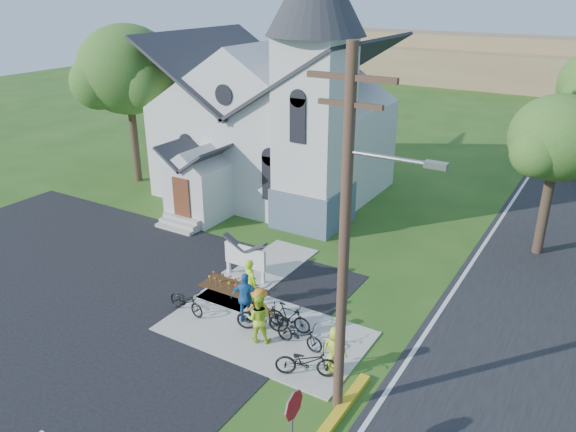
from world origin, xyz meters
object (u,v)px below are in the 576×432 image
Objects in this scene: cyclist_1 at (258,318)px; cyclist_4 at (335,350)px; bike_1 at (263,317)px; cyclist_2 at (246,298)px; cyclist_0 at (250,282)px; bike_0 at (186,301)px; bike_2 at (300,334)px; bike_3 at (289,317)px; utility_pole at (347,234)px; bike_4 at (306,361)px; cyclist_3 at (260,309)px; stop_sign at (293,416)px; church_sign at (245,257)px.

cyclist_1 is 2.88m from cyclist_4.
cyclist_2 is (-0.81, 0.19, 0.39)m from bike_1.
cyclist_4 is (4.42, -1.86, -0.15)m from cyclist_0.
bike_2 reaches higher than bike_0.
cyclist_1 is 1.25m from bike_3.
cyclist_4 is at bearing -119.57° from bike_3.
cyclist_1 is at bearing 125.89° from cyclist_2.
utility_pole is 8.63m from bike_0.
cyclist_0 is 4.56m from bike_4.
cyclist_0 is at bearing 69.14° from bike_3.
bike_0 is 2.34m from cyclist_2.
cyclist_3 reaches higher than bike_0.
cyclist_3 is at bearing 160.82° from cyclist_0.
stop_sign is 6.38m from cyclist_3.
utility_pole is 5.78× the size of cyclist_1.
bike_0 is at bearing -25.06° from cyclist_1.
cyclist_3 reaches higher than bike_3.
utility_pole is (6.56, -4.70, 4.38)m from church_sign.
cyclist_2 is (-4.74, 2.16, -4.41)m from utility_pole.
cyclist_1 is (-3.78, 4.12, -0.87)m from stop_sign.
utility_pole reaches higher than church_sign.
cyclist_1 is at bearing 46.73° from bike_4.
cyclist_0 is (1.31, -1.53, -0.05)m from church_sign.
stop_sign reaches higher than bike_0.
bike_1 is at bearing 37.37° from bike_4.
church_sign is 0.22× the size of utility_pole.
cyclist_0 is 4.80m from cyclist_4.
stop_sign is 6.26m from bike_1.
bike_4 is at bearing 138.16° from cyclist_1.
bike_1 reaches higher than bike_2.
cyclist_0 reaches higher than bike_2.
cyclist_4 is (6.10, -0.21, 0.33)m from bike_0.
cyclist_2 reaches higher than cyclist_0.
bike_2 is (2.35, -0.30, -0.48)m from cyclist_2.
bike_4 is (-1.47, 0.67, -4.85)m from utility_pole.
bike_2 is at bearing 118.35° from stop_sign.
bike_1 is 0.97× the size of cyclist_2.
cyclist_0 reaches higher than cyclist_3.
stop_sign reaches higher than cyclist_2.
cyclist_3 is (2.85, 0.53, 0.33)m from bike_0.
church_sign is at bearing -72.36° from cyclist_1.
bike_0 is at bearing 148.95° from stop_sign.
bike_2 is at bearing -131.67° from bike_3.
stop_sign is at bearing -48.12° from church_sign.
church_sign is at bearing 0.87° from bike_0.
utility_pole is 5.31× the size of cyclist_2.
bike_1 is 1.19× the size of cyclist_3.
cyclist_2 is 1.22× the size of cyclist_3.
cyclist_2 reaches higher than bike_1.
bike_1 is 1.12× the size of bike_3.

